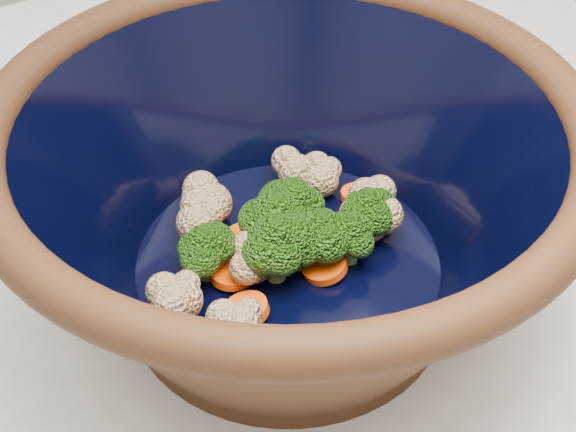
# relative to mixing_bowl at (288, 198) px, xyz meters

# --- Properties ---
(mixing_bowl) EXTENTS (0.47, 0.47, 0.16)m
(mixing_bowl) POSITION_rel_mixing_bowl_xyz_m (0.00, 0.00, 0.00)
(mixing_bowl) COLOR black
(mixing_bowl) RESTS_ON counter
(vegetable_pile) EXTENTS (0.19, 0.13, 0.06)m
(vegetable_pile) POSITION_rel_mixing_bowl_xyz_m (0.00, 0.01, -0.03)
(vegetable_pile) COLOR #608442
(vegetable_pile) RESTS_ON mixing_bowl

